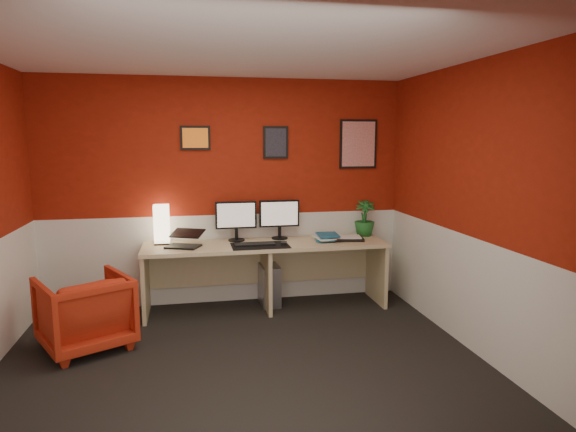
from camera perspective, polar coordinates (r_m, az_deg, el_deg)
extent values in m
cube|color=black|center=(4.25, -4.97, -16.92)|extent=(4.00, 3.50, 0.01)
cube|color=white|center=(3.88, -5.49, 18.50)|extent=(4.00, 3.50, 0.01)
cube|color=maroon|center=(5.60, -7.13, 2.68)|extent=(4.00, 0.01, 2.50)
cube|color=maroon|center=(2.18, -0.27, -7.03)|extent=(4.00, 0.01, 2.50)
cube|color=maroon|center=(4.54, 20.75, 0.73)|extent=(0.01, 3.50, 2.50)
cube|color=silver|center=(5.73, -6.98, -4.81)|extent=(4.00, 0.01, 1.00)
cube|color=silver|center=(4.70, 20.19, -8.37)|extent=(0.01, 3.50, 1.00)
cube|color=tan|center=(5.48, -2.50, -6.84)|extent=(2.60, 0.65, 0.73)
cube|color=#FFE5B2|center=(5.48, -14.20, -1.05)|extent=(0.16, 0.16, 0.40)
cube|color=black|center=(5.27, -11.89, -2.35)|extent=(0.39, 0.34, 0.22)
cube|color=black|center=(5.48, -5.94, 0.14)|extent=(0.45, 0.06, 0.58)
cube|color=black|center=(5.57, -0.97, 0.32)|extent=(0.45, 0.06, 0.58)
cube|color=black|center=(5.26, -3.20, -3.38)|extent=(0.60, 0.38, 0.01)
cube|color=black|center=(5.27, -3.80, -3.23)|extent=(0.42, 0.14, 0.02)
cube|color=black|center=(5.28, -0.48, -3.12)|extent=(0.08, 0.11, 0.03)
imported|color=#1C5D82|center=(5.52, 3.14, -2.68)|extent=(0.24, 0.30, 0.03)
imported|color=silver|center=(5.45, 3.19, -2.56)|extent=(0.22, 0.28, 0.02)
imported|color=#1C5D82|center=(5.48, 3.43, -2.24)|extent=(0.24, 0.31, 0.03)
cube|color=black|center=(5.59, 6.73, -2.58)|extent=(0.39, 0.30, 0.03)
imported|color=#19591E|center=(5.83, 8.72, -0.24)|extent=(0.27, 0.27, 0.41)
cube|color=#99999E|center=(5.68, -2.21, -7.73)|extent=(0.21, 0.45, 0.45)
imported|color=#B32A14|center=(4.83, -22.15, -10.10)|extent=(0.96, 0.97, 0.66)
cube|color=orange|center=(5.54, -10.52, 8.75)|extent=(0.32, 0.02, 0.26)
cube|color=black|center=(5.63, -1.42, 8.38)|extent=(0.28, 0.02, 0.36)
cube|color=red|center=(5.87, 8.01, 8.12)|extent=(0.44, 0.02, 0.56)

